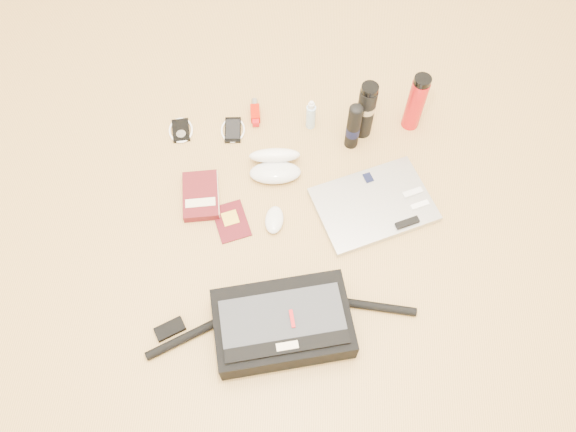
% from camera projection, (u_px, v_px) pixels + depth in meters
% --- Properties ---
extents(ground, '(4.00, 4.00, 0.00)m').
position_uv_depth(ground, '(293.00, 239.00, 1.83)').
color(ground, tan).
rests_on(ground, ground).
extents(messenger_bag, '(0.80, 0.33, 0.11)m').
position_uv_depth(messenger_bag, '(282.00, 324.00, 1.64)').
color(messenger_bag, black).
rests_on(messenger_bag, ground).
extents(laptop, '(0.45, 0.39, 0.04)m').
position_uv_depth(laptop, '(374.00, 205.00, 1.88)').
color(laptop, '#ABACAE').
rests_on(laptop, ground).
extents(book, '(0.14, 0.20, 0.03)m').
position_uv_depth(book, '(201.00, 196.00, 1.89)').
color(book, '#4F1015').
rests_on(book, ground).
extents(passport, '(0.15, 0.17, 0.01)m').
position_uv_depth(passport, '(231.00, 221.00, 1.86)').
color(passport, '#480B12').
rests_on(passport, ground).
extents(mouse, '(0.06, 0.11, 0.03)m').
position_uv_depth(mouse, '(274.00, 220.00, 1.85)').
color(mouse, silver).
rests_on(mouse, ground).
extents(sunglasses_case, '(0.19, 0.16, 0.10)m').
position_uv_depth(sunglasses_case, '(275.00, 164.00, 1.93)').
color(sunglasses_case, silver).
rests_on(sunglasses_case, ground).
extents(ipod, '(0.10, 0.11, 0.01)m').
position_uv_depth(ipod, '(181.00, 130.00, 2.03)').
color(ipod, black).
rests_on(ipod, ground).
extents(phone, '(0.09, 0.12, 0.01)m').
position_uv_depth(phone, '(233.00, 130.00, 2.03)').
color(phone, black).
rests_on(phone, ground).
extents(inhaler, '(0.04, 0.12, 0.03)m').
position_uv_depth(inhaler, '(255.00, 112.00, 2.06)').
color(inhaler, '#A51002').
rests_on(inhaler, ground).
extents(spray_bottle, '(0.04, 0.04, 0.13)m').
position_uv_depth(spray_bottle, '(311.00, 116.00, 2.00)').
color(spray_bottle, '#A8CCE3').
rests_on(spray_bottle, ground).
extents(aerosol_can, '(0.05, 0.05, 0.21)m').
position_uv_depth(aerosol_can, '(354.00, 126.00, 1.92)').
color(aerosol_can, black).
rests_on(aerosol_can, ground).
extents(thermos_black, '(0.08, 0.08, 0.24)m').
position_uv_depth(thermos_black, '(366.00, 110.00, 1.93)').
color(thermos_black, black).
rests_on(thermos_black, ground).
extents(thermos_red, '(0.08, 0.08, 0.24)m').
position_uv_depth(thermos_red, '(416.00, 103.00, 1.95)').
color(thermos_red, red).
rests_on(thermos_red, ground).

